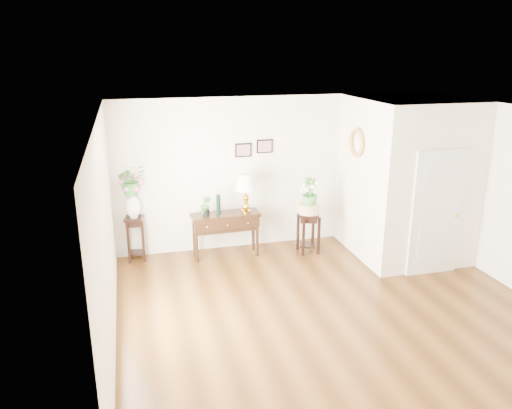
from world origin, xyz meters
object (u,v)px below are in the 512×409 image
object	(u,v)px
plant_stand_a	(136,239)
plant_stand_b	(308,232)
console_table	(226,235)
table_lamp	(246,193)

from	to	relation	value
plant_stand_a	plant_stand_b	world-z (taller)	plant_stand_a
plant_stand_a	console_table	bearing A→B (deg)	-8.50
console_table	plant_stand_b	bearing A→B (deg)	-9.17
table_lamp	plant_stand_a	xyz separation A→B (m)	(-1.95, 0.23, -0.76)
console_table	table_lamp	world-z (taller)	table_lamp
table_lamp	plant_stand_a	world-z (taller)	table_lamp
table_lamp	plant_stand_b	bearing A→B (deg)	-9.73
console_table	table_lamp	xyz separation A→B (m)	(0.38, 0.00, 0.76)
plant_stand_a	plant_stand_b	distance (m)	3.10
table_lamp	plant_stand_b	world-z (taller)	table_lamp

